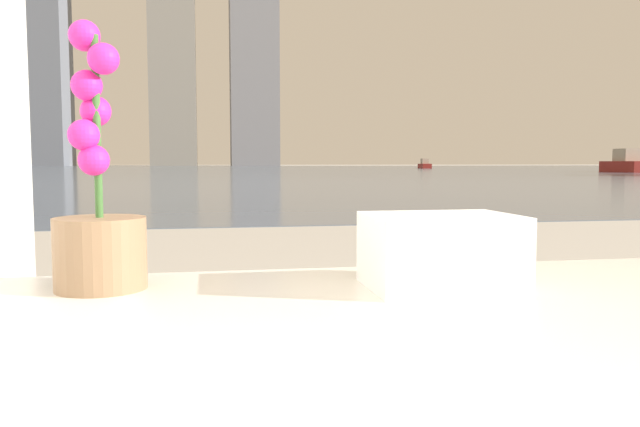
{
  "coord_description": "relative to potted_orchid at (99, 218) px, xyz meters",
  "views": [
    {
      "loc": [
        -0.42,
        -0.13,
        0.75
      ],
      "look_at": [
        -0.02,
        2.08,
        0.56
      ],
      "focal_mm": 35.0,
      "sensor_mm": 36.0,
      "label": 1
    }
  ],
  "objects": [
    {
      "name": "harbor_water",
      "position": [
        0.6,
        61.09,
        -0.66
      ],
      "size": [
        180.0,
        110.0,
        0.01
      ],
      "color": "slate",
      "rests_on": "ground_plane"
    },
    {
      "name": "harbor_boat_2",
      "position": [
        37.68,
        50.4,
        -0.28
      ],
      "size": [
        2.11,
        2.92,
        1.05
      ],
      "color": "maroon",
      "rests_on": "harbor_water"
    },
    {
      "name": "skyline_tower_2",
      "position": [
        -5.69,
        117.09,
        23.0
      ],
      "size": [
        8.21,
        7.24,
        47.32
      ],
      "color": "gray",
      "rests_on": "ground_plane"
    },
    {
      "name": "potted_orchid",
      "position": [
        0.0,
        0.0,
        0.0
      ],
      "size": [
        0.15,
        0.15,
        0.43
      ],
      "color": "#8C6B4C",
      "rests_on": "bathtub"
    },
    {
      "name": "harbor_boat_4",
      "position": [
        29.87,
        39.24,
        -0.06
      ],
      "size": [
        1.94,
        4.61,
        1.69
      ],
      "color": "maroon",
      "rests_on": "harbor_water"
    },
    {
      "name": "skyline_tower_1",
      "position": [
        -30.45,
        117.09,
        18.03
      ],
      "size": [
        13.12,
        10.72,
        37.38
      ],
      "color": "slate",
      "rests_on": "ground_plane"
    },
    {
      "name": "towel_stack",
      "position": [
        0.54,
        -0.09,
        -0.06
      ],
      "size": [
        0.24,
        0.18,
        0.12
      ],
      "color": "white",
      "rests_on": "bathtub"
    },
    {
      "name": "harbor_boat_0",
      "position": [
        24.87,
        67.59,
        -0.26
      ],
      "size": [
        1.43,
        3.1,
        1.12
      ],
      "color": "maroon",
      "rests_on": "harbor_water"
    }
  ]
}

